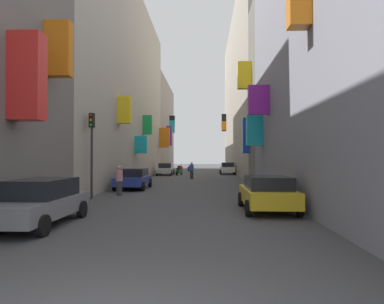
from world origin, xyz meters
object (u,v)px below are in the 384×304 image
Objects in this scene: traffic_light_near_corner at (92,141)px; parked_car_grey at (40,201)px; parked_car_yellow at (267,193)px; scooter_red at (180,168)px; parked_car_blue at (134,178)px; pedestrian_near_left at (119,181)px; scooter_green at (179,171)px; parked_car_silver at (166,169)px; scooter_blue at (190,168)px; pedestrian_crossing at (192,171)px; parked_car_white at (227,168)px.

parked_car_grey is at bearing -83.88° from traffic_light_near_corner.
parked_car_grey is 7.04m from traffic_light_near_corner.
parked_car_yellow is 37.56m from scooter_red.
parked_car_blue is 2.45× the size of pedestrian_near_left.
parked_car_grey is 29.04m from scooter_green.
parked_car_silver is at bearing 105.64° from parked_car_yellow.
parked_car_blue is 2.37× the size of scooter_red.
parked_car_grey reaches higher than scooter_green.
parked_car_grey is 2.48× the size of scooter_blue.
parked_car_silver is at bearing -104.29° from scooter_blue.
pedestrian_crossing is at bearing -81.74° from scooter_red.
traffic_light_near_corner reaches higher than parked_car_yellow.
parked_car_blue is at bearing -90.15° from parked_car_silver.
parked_car_yellow reaches higher than scooter_red.
parked_car_grey is 22.47m from pedestrian_crossing.
scooter_blue is (1.59, -1.16, -0.00)m from scooter_red.
parked_car_blue is at bearing -91.85° from scooter_red.
parked_car_silver is 2.38× the size of scooter_green.
parked_car_white is 0.97× the size of parked_car_blue.
parked_car_silver is at bearing 170.47° from scooter_green.
scooter_green is 20.93m from pedestrian_near_left.
parked_car_grey reaches higher than scooter_red.
parked_car_silver reaches higher than scooter_green.
scooter_red is at bearing 128.14° from parked_car_white.
pedestrian_crossing reaches higher than parked_car_yellow.
parked_car_white is at bearing 66.31° from pedestrian_crossing.
parked_car_silver reaches higher than scooter_blue.
scooter_red is 1.04× the size of pedestrian_crossing.
pedestrian_crossing is (-4.11, -9.37, 0.05)m from parked_car_white.
parked_car_blue is 27.12m from scooter_blue.
pedestrian_near_left is at bearing 145.53° from parked_car_yellow.
traffic_light_near_corner reaches higher than parked_car_grey.
parked_car_yellow is 2.37× the size of pedestrian_near_left.
parked_car_blue is 1.03× the size of parked_car_yellow.
scooter_green is 1.04× the size of pedestrian_near_left.
parked_car_blue is 28.19m from scooter_red.
parked_car_grey is 2.44× the size of scooter_red.
parked_car_white reaches higher than scooter_red.
traffic_light_near_corner reaches higher than parked_car_white.
parked_car_white is 26.44m from traffic_light_near_corner.
traffic_light_near_corner is at bearing -101.09° from parked_car_blue.
parked_car_yellow is at bearing -78.56° from pedestrian_crossing.
parked_car_grey is 0.95× the size of traffic_light_near_corner.
pedestrian_crossing is (1.82, -6.82, 0.36)m from scooter_green.
parked_car_silver reaches higher than parked_car_blue.
parked_car_blue is 0.92× the size of traffic_light_near_corner.
parked_car_white is 2.37× the size of pedestrian_near_left.
parked_car_white is at bearing 16.69° from parked_car_silver.
parked_car_white is at bearing 23.28° from scooter_green.
scooter_blue is (2.46, 9.66, -0.29)m from parked_car_silver.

